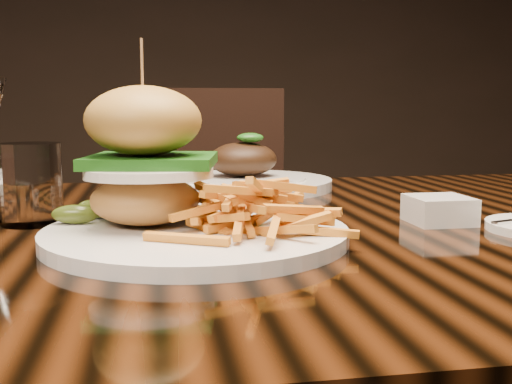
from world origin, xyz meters
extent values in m
plane|color=brown|center=(0.00, 3.50, 1.40)|extent=(6.00, 0.00, 6.00)
cube|color=black|center=(0.00, 0.00, 0.73)|extent=(1.60, 0.90, 0.04)
cylinder|color=silver|center=(-0.07, -0.10, 0.76)|extent=(0.33, 0.33, 0.01)
ellipsoid|color=#9C6832|center=(-0.12, -0.07, 0.79)|extent=(0.12, 0.12, 0.05)
ellipsoid|color=silver|center=(-0.12, -0.09, 0.82)|extent=(0.14, 0.11, 0.01)
ellipsoid|color=orange|center=(-0.10, -0.11, 0.83)|extent=(0.03, 0.03, 0.01)
cube|color=#236118|center=(-0.12, -0.07, 0.84)|extent=(0.16, 0.15, 0.01)
ellipsoid|color=olive|center=(-0.12, -0.07, 0.88)|extent=(0.13, 0.13, 0.08)
cylinder|color=#9A7148|center=(-0.12, -0.07, 0.92)|extent=(0.00, 0.00, 0.10)
ellipsoid|color=#2B3A0F|center=(-0.20, -0.06, 0.78)|extent=(0.06, 0.03, 0.02)
ellipsoid|color=#2B3A0F|center=(-0.18, -0.02, 0.78)|extent=(0.06, 0.05, 0.02)
cube|color=silver|center=(0.24, -0.05, 0.77)|extent=(0.08, 0.08, 0.03)
cylinder|color=white|center=(-0.26, 0.03, 0.80)|extent=(0.07, 0.07, 0.10)
cylinder|color=silver|center=(0.05, 0.31, 0.76)|extent=(0.32, 0.32, 0.02)
cylinder|color=silver|center=(0.05, 0.31, 0.76)|extent=(0.23, 0.23, 0.02)
ellipsoid|color=black|center=(0.05, 0.31, 0.80)|extent=(0.12, 0.10, 0.06)
ellipsoid|color=#236118|center=(0.06, 0.30, 0.84)|extent=(0.05, 0.03, 0.02)
cube|color=black|center=(0.02, 0.80, 0.45)|extent=(0.49, 0.49, 0.06)
cube|color=black|center=(0.04, 1.01, 0.70)|extent=(0.46, 0.08, 0.50)
cylinder|color=black|center=(-0.15, 1.00, 0.23)|extent=(0.04, 0.04, 0.45)
cylinder|color=black|center=(0.23, 0.98, 0.23)|extent=(0.04, 0.04, 0.45)
camera|label=1|loc=(-0.11, -0.74, 0.89)|focal=42.00mm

